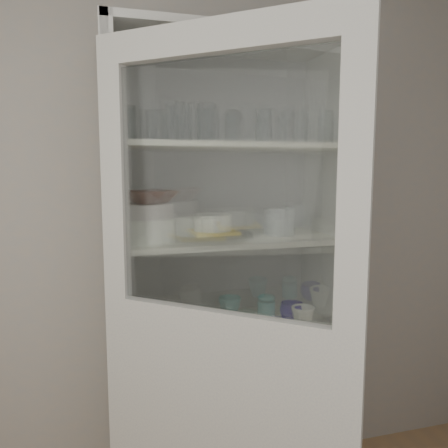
{
  "coord_description": "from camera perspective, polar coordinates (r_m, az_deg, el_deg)",
  "views": [
    {
      "loc": [
        -0.31,
        -0.55,
        1.55
      ],
      "look_at": [
        0.2,
        1.27,
        1.32
      ],
      "focal_mm": 35.0,
      "sensor_mm": 36.0,
      "label": 1
    }
  ],
  "objects": [
    {
      "name": "wall_back",
      "position": [
        2.09,
        -6.96,
        0.12
      ],
      "size": [
        3.6,
        0.02,
        2.6
      ],
      "primitive_type": "cube",
      "color": "#A1A09C",
      "rests_on": "ground"
    },
    {
      "name": "pantry_cabinet",
      "position": [
        2.05,
        -0.48,
        -10.26
      ],
      "size": [
        1.0,
        0.45,
        2.1
      ],
      "color": "#BBBBBB",
      "rests_on": "floor"
    },
    {
      "name": "cupboard_door",
      "position": [
        1.52,
        -0.49,
        -19.49
      ],
      "size": [
        0.71,
        0.61,
        2.0
      ],
      "rotation": [
        0.0,
        0.0,
        -0.7
      ],
      "color": "#BBBBBB",
      "rests_on": "floor"
    },
    {
      "name": "tumbler_0",
      "position": [
        1.71,
        -12.49,
        12.72
      ],
      "size": [
        0.08,
        0.08,
        0.13
      ],
      "primitive_type": "cylinder",
      "rotation": [
        0.0,
        0.0,
        0.25
      ],
      "color": "silver",
      "rests_on": "shelf_glass"
    },
    {
      "name": "tumbler_1",
      "position": [
        1.71,
        -5.35,
        13.07
      ],
      "size": [
        0.08,
        0.08,
        0.14
      ],
      "primitive_type": "cylinder",
      "rotation": [
        0.0,
        0.0,
        -0.19
      ],
      "color": "silver",
      "rests_on": "shelf_glass"
    },
    {
      "name": "tumbler_2",
      "position": [
        1.74,
        -6.43,
        13.12
      ],
      "size": [
        0.1,
        0.1,
        0.15
      ],
      "primitive_type": "cylinder",
      "rotation": [
        0.0,
        0.0,
        0.33
      ],
      "color": "silver",
      "rests_on": "shelf_glass"
    },
    {
      "name": "tumbler_3",
      "position": [
        1.8,
        5.24,
        12.62
      ],
      "size": [
        0.08,
        0.08,
        0.13
      ],
      "primitive_type": "cylinder",
      "rotation": [
        0.0,
        0.0,
        0.26
      ],
      "color": "silver",
      "rests_on": "shelf_glass"
    },
    {
      "name": "tumbler_4",
      "position": [
        1.83,
        5.31,
        12.59
      ],
      "size": [
        0.08,
        0.08,
        0.13
      ],
      "primitive_type": "cylinder",
      "rotation": [
        0.0,
        0.0,
        -0.24
      ],
      "color": "silver",
      "rests_on": "shelf_glass"
    },
    {
      "name": "tumbler_5",
      "position": [
        1.91,
        9.92,
        12.3
      ],
      "size": [
        0.07,
        0.07,
        0.14
      ],
      "primitive_type": "cylinder",
      "rotation": [
        0.0,
        0.0,
        0.07
      ],
      "color": "silver",
      "rests_on": "shelf_glass"
    },
    {
      "name": "tumbler_6",
      "position": [
        1.9,
        13.15,
        12.19
      ],
      "size": [
        0.07,
        0.07,
        0.13
      ],
      "primitive_type": "cylinder",
      "rotation": [
        0.0,
        0.0,
        0.12
      ],
      "color": "silver",
      "rests_on": "shelf_glass"
    },
    {
      "name": "tumbler_7",
      "position": [
        1.81,
        -12.66,
        12.46
      ],
      "size": [
        0.07,
        0.07,
        0.13
      ],
      "primitive_type": "cylinder",
      "rotation": [
        0.0,
        0.0,
        -0.1
      ],
      "color": "silver",
      "rests_on": "shelf_glass"
    },
    {
      "name": "tumbler_8",
      "position": [
        1.85,
        -9.16,
        12.41
      ],
      "size": [
        0.07,
        0.07,
        0.13
      ],
      "primitive_type": "cylinder",
      "rotation": [
        0.0,
        0.0,
        0.04
      ],
      "color": "silver",
      "rests_on": "shelf_glass"
    },
    {
      "name": "tumbler_9",
      "position": [
        1.85,
        -6.96,
        12.62
      ],
      "size": [
        0.09,
        0.09,
        0.14
      ],
      "primitive_type": "cylinder",
      "rotation": [
        0.0,
        0.0,
        -0.24
      ],
      "color": "silver",
      "rests_on": "shelf_glass"
    },
    {
      "name": "tumbler_10",
      "position": [
        1.9,
        -1.68,
        12.5
      ],
      "size": [
        0.09,
        0.09,
        0.14
      ],
      "primitive_type": "cylinder",
      "rotation": [
        0.0,
        0.0,
        0.3
      ],
      "color": "silver",
      "rests_on": "shelf_glass"
    },
    {
      "name": "tumbler_11",
      "position": [
        1.91,
        1.09,
        12.26
      ],
      "size": [
        0.08,
        0.08,
        0.13
      ],
      "primitive_type": "cylinder",
      "rotation": [
        0.0,
        0.0,
        0.42
      ],
      "color": "silver",
      "rests_on": "shelf_glass"
    },
    {
      "name": "goblet_0",
      "position": [
        1.94,
        -7.81,
        12.57
      ],
      "size": [
        0.07,
        0.07,
        0.16
      ],
      "primitive_type": null,
      "color": "silver",
      "rests_on": "shelf_glass"
    },
    {
      "name": "goblet_1",
      "position": [
        2.02,
        1.24,
        12.74
      ],
      "size": [
        0.08,
        0.08,
        0.18
      ],
      "primitive_type": null,
      "color": "silver",
      "rests_on": "shelf_glass"
    },
    {
      "name": "goblet_2",
      "position": [
        2.03,
        0.93,
        12.59
      ],
      "size": [
        0.08,
        0.08,
        0.17
      ],
      "primitive_type": null,
      "color": "silver",
      "rests_on": "shelf_glass"
    },
    {
      "name": "goblet_3",
      "position": [
        2.12,
        8.06,
        12.46
      ],
      "size": [
        0.08,
        0.08,
        0.18
      ],
      "primitive_type": null,
      "color": "silver",
      "rests_on": "shelf_glass"
    },
    {
      "name": "plate_stack_front",
      "position": [
        1.79,
        -9.6,
        -0.78
      ],
      "size": [
        0.21,
        0.21,
        0.1
      ],
      "primitive_type": "cylinder",
      "color": "white",
      "rests_on": "shelf_plates"
    },
    {
      "name": "plate_stack_back",
      "position": [
        2.01,
        -6.0,
        -0.06
      ],
      "size": [
        0.19,
        0.19,
        0.08
      ],
      "primitive_type": "cylinder",
      "color": "white",
      "rests_on": "shelf_plates"
    },
    {
      "name": "cream_bowl",
      "position": [
        1.78,
        -9.65,
        1.72
      ],
      "size": [
        0.24,
        0.24,
        0.06
      ],
      "primitive_type": "cylinder",
      "rotation": [
        0.0,
        0.0,
        -0.28
      ],
      "color": "beige",
      "rests_on": "plate_stack_front"
    },
    {
      "name": "terracotta_bowl",
      "position": [
        1.77,
        -9.69,
        3.51
      ],
      "size": [
        0.27,
        0.27,
        0.05
      ],
      "primitive_type": "imported",
      "rotation": [
        0.0,
        0.0,
        0.32
      ],
      "color": "#411F12",
      "rests_on": "cream_bowl"
    },
    {
      "name": "glass_platter",
      "position": [
        1.88,
        -1.47,
        -1.53
      ],
      "size": [
        0.42,
        0.42,
        0.02
      ],
      "primitive_type": "cylinder",
      "rotation": [
        0.0,
        0.0,
        -0.26
      ],
      "color": "silver",
      "rests_on": "shelf_plates"
    },
    {
      "name": "yellow_trivet",
      "position": [
        1.87,
        -1.47,
        -1.03
      ],
      "size": [
        0.2,
        0.2,
        0.01
      ],
      "primitive_type": "cube",
      "rotation": [
        0.0,
        0.0,
        0.05
      ],
      "color": "yellow",
      "rests_on": "glass_platter"
    },
    {
      "name": "white_ramekin",
      "position": [
        1.87,
        -1.48,
        0.23
      ],
      "size": [
        0.2,
        0.2,
        0.07
      ],
      "primitive_type": "cylinder",
      "rotation": [
        0.0,
        0.0,
        0.28
      ],
      "color": "white",
      "rests_on": "yellow_trivet"
    },
    {
      "name": "grey_bowl_stack",
      "position": [
        1.98,
        7.23,
        0.34
      ],
      "size": [
        0.13,
        0.13,
        0.12
      ],
      "primitive_type": "cylinder",
      "color": "#ADB6B5",
      "rests_on": "shelf_plates"
    },
    {
      "name": "mug_blue",
      "position": [
        2.06,
        8.87,
        -11.3
      ],
      "size": [
        0.12,
        0.12,
        0.09
      ],
      "primitive_type": "imported",
      "rotation": [
        0.0,
        0.0,
        -0.04
      ],
      "color": "#0F087B",
      "rests_on": "shelf_mugs"
    },
    {
      "name": "mug_teal",
      "position": [
        2.08,
        0.77,
        -10.84
      ],
      "size": [
        0.12,
        0.12,
        0.1
      ],
      "primitive_type": "imported",
      "rotation": [
        0.0,
        0.0,
        0.14
      ],
      "color": "teal",
      "rests_on": "shelf_mugs"
    },
    {
      "name": "mug_white",
      "position": [
        1.99,
        10.26,
        -11.88
      ],
      "size": [
        0.1,
        0.1,
        0.09
      ],
      "primitive_type": "imported",
      "rotation": [
        0.0,
        0.0,
        -0.01
      ],
      "color": "white",
      "rests_on": "shelf_mugs"
    },
    {
      "name": "teal_jar",
      "position": [
        2.09,
        5.55,
        -10.85
      ],
      "size": [
        0.08,
        0.08,
        0.1
      ],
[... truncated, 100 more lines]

